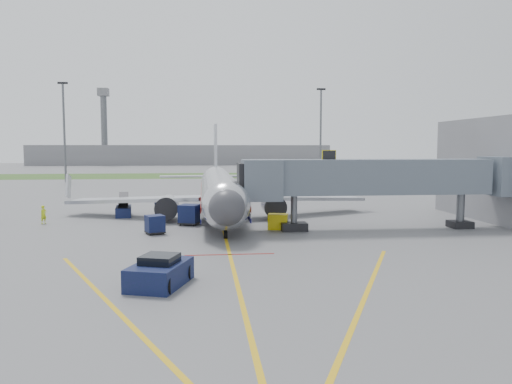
{
  "coord_description": "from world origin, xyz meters",
  "views": [
    {
      "loc": [
        -1.74,
        -36.75,
        7.14
      ],
      "look_at": [
        2.92,
        6.81,
        3.2
      ],
      "focal_mm": 35.0,
      "sensor_mm": 36.0,
      "label": 1
    }
  ],
  "objects": [
    {
      "name": "belt_loader",
      "position": [
        -10.01,
        16.05,
        0.57
      ],
      "size": [
        2.0,
        4.8,
        2.28
      ],
      "color": "#0B1832",
      "rests_on": "ground"
    },
    {
      "name": "baggage_cart_b",
      "position": [
        -5.71,
        4.62,
        0.79
      ],
      "size": [
        1.87,
        1.87,
        1.54
      ],
      "color": "#0B1832",
      "rests_on": "ground"
    },
    {
      "name": "ground",
      "position": [
        0.0,
        0.0,
        0.0
      ],
      "size": [
        400.0,
        400.0,
        0.0
      ],
      "primitive_type": "plane",
      "color": "#565659",
      "rests_on": "ground"
    },
    {
      "name": "light_mast_right",
      "position": [
        25.0,
        75.0,
        10.78
      ],
      "size": [
        2.0,
        0.44,
        20.4
      ],
      "color": "#595B60",
      "rests_on": "ground"
    },
    {
      "name": "baggage_cart_c",
      "position": [
        -3.0,
        9.27,
        0.95
      ],
      "size": [
        2.2,
        2.2,
        1.87
      ],
      "color": "#0B1832",
      "rests_on": "ground"
    },
    {
      "name": "baggage_cart_a",
      "position": [
        -5.79,
        14.04,
        0.83
      ],
      "size": [
        1.59,
        1.59,
        1.63
      ],
      "color": "#0B1832",
      "rests_on": "ground"
    },
    {
      "name": "light_mast_left",
      "position": [
        -30.0,
        70.0,
        10.78
      ],
      "size": [
        2.0,
        0.44,
        20.4
      ],
      "color": "#595B60",
      "rests_on": "ground"
    },
    {
      "name": "jet_bridge",
      "position": [
        12.86,
        5.0,
        4.47
      ],
      "size": [
        25.3,
        4.0,
        6.9
      ],
      "color": "slate",
      "rests_on": "ground"
    },
    {
      "name": "apron_markings",
      "position": [
        0.0,
        -7.4,
        0.0
      ],
      "size": [
        21.52,
        50.0,
        0.01
      ],
      "color": "gold",
      "rests_on": "ground"
    },
    {
      "name": "pushback_tug",
      "position": [
        -4.0,
        -11.07,
        0.67
      ],
      "size": [
        3.47,
        4.42,
        1.61
      ],
      "color": "#0B1832",
      "rests_on": "ground"
    },
    {
      "name": "ground_power_cart",
      "position": [
        4.74,
        5.81,
        0.66
      ],
      "size": [
        1.91,
        1.51,
        1.35
      ],
      "color": "#D0BB0C",
      "rests_on": "ground"
    },
    {
      "name": "control_tower",
      "position": [
        -40.0,
        165.0,
        17.33
      ],
      "size": [
        4.0,
        4.0,
        30.0
      ],
      "color": "#595B60",
      "rests_on": "ground"
    },
    {
      "name": "distant_terminal",
      "position": [
        -10.0,
        170.0,
        4.0
      ],
      "size": [
        120.0,
        14.0,
        8.0
      ],
      "primitive_type": "cube",
      "color": "slate",
      "rests_on": "ground"
    },
    {
      "name": "grass_strip",
      "position": [
        0.0,
        90.0,
        0.01
      ],
      "size": [
        300.0,
        25.0,
        0.01
      ],
      "primitive_type": "cube",
      "color": "#2D4C1E",
      "rests_on": "ground"
    },
    {
      "name": "ramp_worker",
      "position": [
        -16.6,
        11.33,
        0.86
      ],
      "size": [
        0.71,
        0.75,
        1.72
      ],
      "primitive_type": "imported",
      "rotation": [
        0.0,
        0.0,
        0.91
      ],
      "color": "#C4DD1A",
      "rests_on": "ground"
    },
    {
      "name": "airliner",
      "position": [
        0.0,
        15.25,
        2.65
      ],
      "size": [
        32.1,
        35.67,
        10.25
      ],
      "color": "silver",
      "rests_on": "ground"
    }
  ]
}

